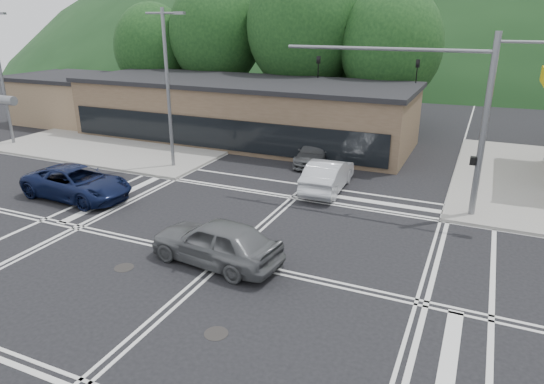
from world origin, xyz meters
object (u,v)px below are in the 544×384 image
at_px(car_blue_west, 77,183).
at_px(car_queue_b, 359,147).
at_px(car_queue_a, 328,175).
at_px(car_grey_center, 216,242).
at_px(car_northbound, 314,153).

distance_m(car_blue_west, car_queue_b, 16.70).
bearing_deg(car_queue_b, car_queue_a, 97.32).
relative_size(car_grey_center, car_northbound, 1.12).
relative_size(car_blue_west, car_queue_b, 1.23).
relative_size(car_grey_center, car_queue_a, 1.03).
bearing_deg(car_queue_a, car_blue_west, 27.11).
bearing_deg(car_queue_b, car_northbound, 49.83).
bearing_deg(car_grey_center, car_blue_west, -100.95).
height_order(car_queue_a, car_queue_b, car_queue_a).
relative_size(car_blue_west, car_northbound, 1.26).
bearing_deg(car_queue_b, car_grey_center, 92.64).
xyz_separation_m(car_blue_west, car_grey_center, (9.71, -3.09, 0.07)).
xyz_separation_m(car_blue_west, car_queue_a, (10.97, 6.21, 0.02)).
bearing_deg(car_northbound, car_queue_b, 35.56).
distance_m(car_grey_center, car_queue_b, 15.75).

